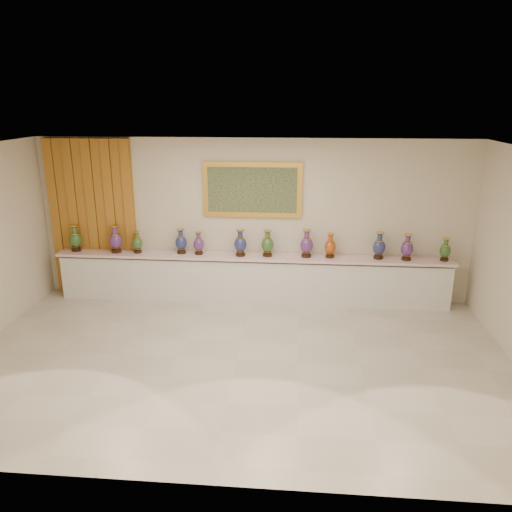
{
  "coord_description": "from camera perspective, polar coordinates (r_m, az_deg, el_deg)",
  "views": [
    {
      "loc": [
        0.84,
        -6.46,
        3.64
      ],
      "look_at": [
        0.13,
        1.7,
        1.07
      ],
      "focal_mm": 35.0,
      "sensor_mm": 36.0,
      "label": 1
    }
  ],
  "objects": [
    {
      "name": "vase_0",
      "position": [
        9.99,
        -19.94,
        1.8
      ],
      "size": [
        0.23,
        0.23,
        0.5
      ],
      "rotation": [
        0.0,
        0.0,
        -0.01
      ],
      "color": "black",
      "rests_on": "counter"
    },
    {
      "name": "label_card",
      "position": [
        9.29,
        -9.12,
        0.07
      ],
      "size": [
        0.1,
        0.06,
        0.0
      ],
      "primitive_type": "cube",
      "color": "white",
      "rests_on": "counter"
    },
    {
      "name": "counter",
      "position": [
        9.34,
        -0.48,
        -2.62
      ],
      "size": [
        7.28,
        0.48,
        0.9
      ],
      "color": "white",
      "rests_on": "ground"
    },
    {
      "name": "room",
      "position": [
        9.74,
        -15.53,
        4.68
      ],
      "size": [
        8.0,
        8.0,
        8.0
      ],
      "color": "beige",
      "rests_on": "ground"
    },
    {
      "name": "vase_2",
      "position": [
        9.56,
        -13.41,
        1.44
      ],
      "size": [
        0.24,
        0.24,
        0.41
      ],
      "rotation": [
        0.0,
        0.0,
        -0.34
      ],
      "color": "black",
      "rests_on": "counter"
    },
    {
      "name": "vase_5",
      "position": [
        9.1,
        -1.8,
        1.37
      ],
      "size": [
        0.3,
        0.3,
        0.5
      ],
      "rotation": [
        0.0,
        0.0,
        -0.42
      ],
      "color": "black",
      "rests_on": "counter"
    },
    {
      "name": "vase_11",
      "position": [
        9.45,
        20.82,
        0.59
      ],
      "size": [
        0.24,
        0.24,
        0.42
      ],
      "rotation": [
        0.0,
        0.0,
        0.31
      ],
      "color": "black",
      "rests_on": "counter"
    },
    {
      "name": "vase_7",
      "position": [
        9.08,
        5.8,
        1.29
      ],
      "size": [
        0.31,
        0.31,
        0.51
      ],
      "rotation": [
        0.0,
        0.0,
        0.4
      ],
      "color": "black",
      "rests_on": "counter"
    },
    {
      "name": "ground",
      "position": [
        7.46,
        -2.16,
        -11.75
      ],
      "size": [
        8.0,
        8.0,
        0.0
      ],
      "primitive_type": "plane",
      "color": "beige",
      "rests_on": "ground"
    },
    {
      "name": "vase_9",
      "position": [
        9.2,
        13.89,
        1.03
      ],
      "size": [
        0.25,
        0.25,
        0.49
      ],
      "rotation": [
        0.0,
        0.0,
        0.12
      ],
      "color": "black",
      "rests_on": "counter"
    },
    {
      "name": "vase_6",
      "position": [
        9.08,
        1.33,
        1.32
      ],
      "size": [
        0.28,
        0.28,
        0.49
      ],
      "rotation": [
        0.0,
        0.0,
        -0.3
      ],
      "color": "black",
      "rests_on": "counter"
    },
    {
      "name": "vase_3",
      "position": [
        9.36,
        -8.56,
        1.55
      ],
      "size": [
        0.22,
        0.22,
        0.47
      ],
      "rotation": [
        0.0,
        0.0,
        -0.0
      ],
      "color": "black",
      "rests_on": "counter"
    },
    {
      "name": "vase_4",
      "position": [
        9.26,
        -6.56,
        1.37
      ],
      "size": [
        0.24,
        0.24,
        0.43
      ],
      "rotation": [
        0.0,
        0.0,
        0.25
      ],
      "color": "black",
      "rests_on": "counter"
    },
    {
      "name": "vase_1",
      "position": [
        9.66,
        -15.75,
        1.72
      ],
      "size": [
        0.31,
        0.31,
        0.51
      ],
      "rotation": [
        0.0,
        0.0,
        0.37
      ],
      "color": "black",
      "rests_on": "counter"
    },
    {
      "name": "vase_8",
      "position": [
        9.1,
        8.48,
        1.06
      ],
      "size": [
        0.26,
        0.26,
        0.45
      ],
      "rotation": [
        0.0,
        0.0,
        0.28
      ],
      "color": "black",
      "rests_on": "counter"
    },
    {
      "name": "vase_10",
      "position": [
        9.26,
        16.88,
        0.83
      ],
      "size": [
        0.29,
        0.29,
        0.47
      ],
      "rotation": [
        0.0,
        0.0,
        0.41
      ],
      "color": "black",
      "rests_on": "counter"
    }
  ]
}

